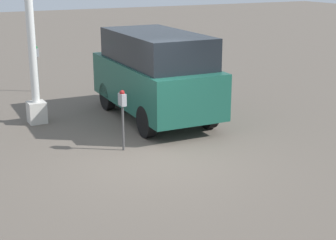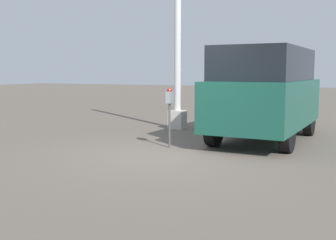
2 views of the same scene
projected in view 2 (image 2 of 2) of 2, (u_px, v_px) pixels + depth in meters
The scene contains 5 objects.
ground_plane at pixel (172, 155), 8.67m from camera, with size 80.00×80.00×0.00m, color #60564C.
parking_meter_near at pixel (169, 104), 9.37m from camera, with size 0.21×0.12×1.34m.
parking_meter_far at pixel (240, 89), 15.22m from camera, with size 0.21×0.12×1.46m.
lamp_post at pixel (178, 52), 12.35m from camera, with size 0.44×0.44×6.02m.
parked_van at pixel (266, 91), 10.30m from camera, with size 4.47×2.02×2.26m.
Camera 2 is at (-7.71, -3.64, 1.71)m, focal length 45.00 mm.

